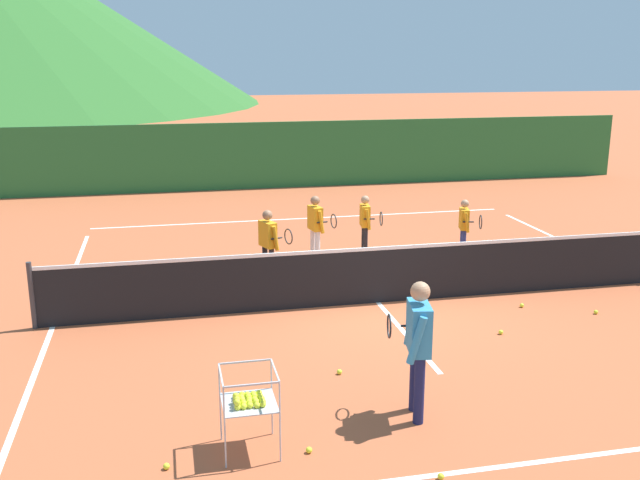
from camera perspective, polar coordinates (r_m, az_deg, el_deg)
The scene contains 20 objects.
ground_plane at distance 12.21m, azimuth 4.60°, elevation -4.95°, with size 120.00×120.00×0.00m, color #B25633.
line_baseline_near at distance 7.98m, azimuth 15.54°, elevation -16.72°, with size 10.40×0.08×0.01m, color white.
line_baseline_far at distance 18.26m, azimuth -1.27°, elevation 1.72°, with size 10.40×0.08×0.01m, color white.
line_sideline_west at distance 11.87m, azimuth -20.38°, elevation -6.44°, with size 0.08×11.51×0.01m, color white.
line_service_center at distance 12.21m, azimuth 4.60°, elevation -4.94°, with size 0.08×5.71×0.01m, color white.
tennis_net at distance 12.05m, azimuth 4.65°, elevation -2.71°, with size 10.99×0.08×1.05m.
instructor at distance 8.25m, azimuth 7.73°, elevation -7.60°, with size 0.44×0.79×1.63m.
student_0 at distance 13.07m, azimuth -4.08°, elevation 0.08°, with size 0.57×0.56×1.34m.
student_1 at distance 14.27m, azimuth -0.32°, elevation 1.38°, with size 0.50×0.61×1.35m.
student_2 at distance 14.79m, azimuth 3.63°, elevation 1.61°, with size 0.41×0.64×1.26m.
student_3 at distance 14.93m, azimuth 11.38°, elevation 1.34°, with size 0.41×0.66×1.20m.
ball_cart at distance 7.70m, azimuth -5.70°, elevation -12.50°, with size 0.58×0.58×0.90m.
tennis_ball_0 at distance 7.57m, azimuth 9.54°, elevation -17.95°, with size 0.07×0.07×0.07m, color yellow.
tennis_ball_1 at distance 9.58m, azimuth 1.55°, elevation -10.38°, with size 0.07×0.07×0.07m, color yellow.
tennis_ball_2 at distance 7.78m, azimuth -12.05°, elevation -17.10°, with size 0.07×0.07×0.07m, color yellow.
tennis_ball_4 at distance 12.40m, azimuth 15.67°, elevation -5.00°, with size 0.07×0.07×0.07m, color yellow.
tennis_ball_5 at distance 11.18m, azimuth 14.11°, elevation -7.08°, with size 0.07×0.07×0.07m, color yellow.
tennis_ball_7 at distance 12.47m, azimuth 20.98°, elevation -5.34°, with size 0.07×0.07×0.07m, color yellow.
tennis_ball_8 at distance 7.89m, azimuth -0.87°, elevation -16.27°, with size 0.07×0.07×0.07m, color yellow.
windscreen_fence at distance 22.33m, azimuth -3.46°, elevation 6.72°, with size 22.89×0.08×2.03m, color #286B33.
Camera 1 is at (-3.40, -11.00, 4.09)m, focal length 40.47 mm.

